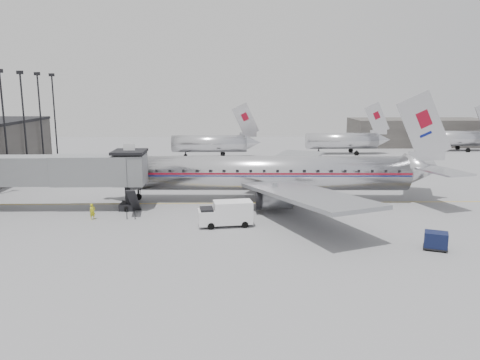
# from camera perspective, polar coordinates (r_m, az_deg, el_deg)

# --- Properties ---
(ground) EXTENTS (160.00, 160.00, 0.00)m
(ground) POSITION_cam_1_polar(r_m,az_deg,el_deg) (47.40, -3.25, -4.60)
(ground) COLOR slate
(ground) RESTS_ON ground
(hangar) EXTENTS (30.00, 12.00, 6.00)m
(hangar) POSITION_cam_1_polar(r_m,az_deg,el_deg) (114.64, 20.91, 5.48)
(hangar) COLOR #3D3A37
(hangar) RESTS_ON ground
(apron_line) EXTENTS (60.00, 0.15, 0.01)m
(apron_line) POSITION_cam_1_polar(r_m,az_deg,el_deg) (53.20, 0.18, -2.83)
(apron_line) COLOR gold
(apron_line) RESTS_ON ground
(jet_bridge) EXTENTS (21.00, 6.20, 7.10)m
(jet_bridge) POSITION_cam_1_polar(r_m,az_deg,el_deg) (53.21, -21.42, 0.99)
(jet_bridge) COLOR #5D6062
(jet_bridge) RESTS_ON ground
(distant_aircraft_near) EXTENTS (16.39, 3.20, 10.26)m
(distant_aircraft_near) POSITION_cam_1_polar(r_m,az_deg,el_deg) (88.24, -3.63, 4.53)
(distant_aircraft_near) COLOR silver
(distant_aircraft_near) RESTS_ON ground
(distant_aircraft_mid) EXTENTS (16.39, 3.20, 10.26)m
(distant_aircraft_mid) POSITION_cam_1_polar(r_m,az_deg,el_deg) (94.92, 12.40, 4.76)
(distant_aircraft_mid) COLOR silver
(distant_aircraft_mid) RESTS_ON ground
(distant_aircraft_far) EXTENTS (16.39, 3.20, 10.26)m
(distant_aircraft_far) POSITION_cam_1_polar(r_m,az_deg,el_deg) (106.89, 24.51, 4.71)
(distant_aircraft_far) COLOR silver
(distant_aircraft_far) RESTS_ON ground
(airliner) EXTENTS (40.28, 37.30, 12.73)m
(airliner) POSITION_cam_1_polar(r_m,az_deg,el_deg) (54.05, 4.17, 0.83)
(airliner) COLOR silver
(airliner) RESTS_ON ground
(service_van) EXTENTS (5.28, 2.61, 2.38)m
(service_van) POSITION_cam_1_polar(r_m,az_deg,el_deg) (44.19, -1.72, -4.07)
(service_van) COLOR white
(service_van) RESTS_ON ground
(baggage_cart_navy) EXTENTS (2.27, 2.04, 1.46)m
(baggage_cart_navy) POSITION_cam_1_polar(r_m,az_deg,el_deg) (41.15, 22.77, -6.80)
(baggage_cart_navy) COLOR #0D1334
(baggage_cart_navy) RESTS_ON ground
(baggage_cart_white) EXTENTS (2.04, 1.60, 1.54)m
(baggage_cart_white) POSITION_cam_1_polar(r_m,az_deg,el_deg) (50.18, 11.37, -2.94)
(baggage_cart_white) COLOR white
(baggage_cart_white) RESTS_ON ground
(ramp_worker) EXTENTS (0.70, 0.68, 1.62)m
(ramp_worker) POSITION_cam_1_polar(r_m,az_deg,el_deg) (48.74, -17.55, -3.68)
(ramp_worker) COLOR gold
(ramp_worker) RESTS_ON ground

